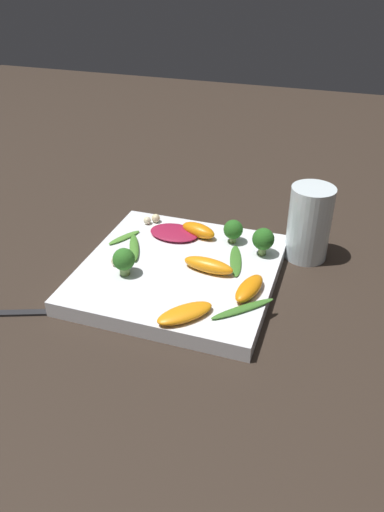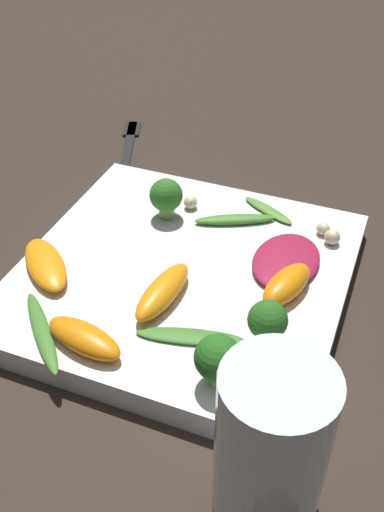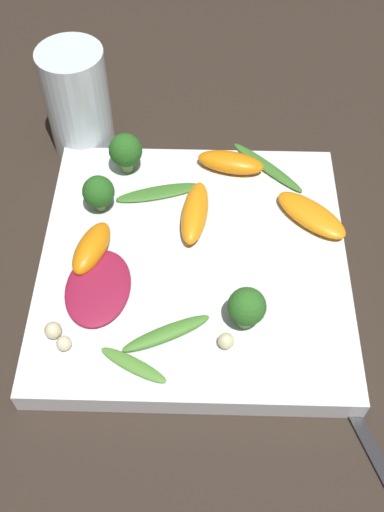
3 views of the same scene
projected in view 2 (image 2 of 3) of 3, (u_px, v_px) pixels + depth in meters
name	position (u px, v px, depth m)	size (l,w,h in m)	color
ground_plane	(184.00, 288.00, 0.54)	(2.40, 2.40, 0.00)	#2D231C
plate	(184.00, 278.00, 0.54)	(0.28, 0.28, 0.02)	white
drinking_glass	(271.00, 446.00, 0.35)	(0.07, 0.07, 0.12)	silver
fork	(128.00, 145.00, 0.74)	(0.07, 0.16, 0.01)	#262628
radicchio_leaf_0	(286.00, 260.00, 0.53)	(0.06, 0.08, 0.01)	maroon
orange_segment_0	(45.00, 264.00, 0.52)	(0.08, 0.08, 0.01)	orange
orange_segment_1	(84.00, 338.00, 0.45)	(0.07, 0.04, 0.02)	orange
orange_segment_2	(162.00, 291.00, 0.49)	(0.03, 0.08, 0.02)	orange
orange_segment_3	(286.00, 285.00, 0.50)	(0.04, 0.07, 0.02)	orange
broccoli_floret_0	(166.00, 196.00, 0.58)	(0.03, 0.03, 0.04)	#84AD5B
broccoli_floret_1	(218.00, 359.00, 0.41)	(0.03, 0.03, 0.04)	#84AD5B
broccoli_floret_2	(268.00, 321.00, 0.45)	(0.03, 0.03, 0.04)	#7A9E51
arugula_sprig_0	(190.00, 337.00, 0.46)	(0.09, 0.04, 0.00)	#3D7528
arugula_sprig_1	(235.00, 219.00, 0.58)	(0.08, 0.05, 0.01)	#47842D
arugula_sprig_2	(268.00, 210.00, 0.59)	(0.06, 0.04, 0.00)	#518E33
arugula_sprig_3	(42.00, 331.00, 0.47)	(0.08, 0.08, 0.01)	#3D7528
macadamia_nut_0	(323.00, 229.00, 0.56)	(0.01, 0.01, 0.01)	beige
macadamia_nut_1	(191.00, 202.00, 0.60)	(0.01, 0.01, 0.01)	beige
macadamia_nut_2	(332.00, 237.00, 0.55)	(0.01, 0.01, 0.01)	beige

